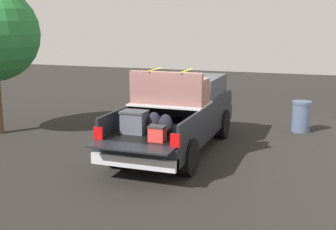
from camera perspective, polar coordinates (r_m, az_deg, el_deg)
name	(u,v)px	position (r m, az deg, el deg)	size (l,w,h in m)	color
ground_plane	(175,150)	(11.76, 0.99, -4.68)	(40.00, 40.00, 0.00)	black
pickup_truck	(180,113)	(11.86, 1.57, 0.31)	(6.05, 2.06, 2.23)	black
trash_can	(301,116)	(14.30, 17.12, -0.16)	(0.60, 0.60, 0.98)	#3F4C66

